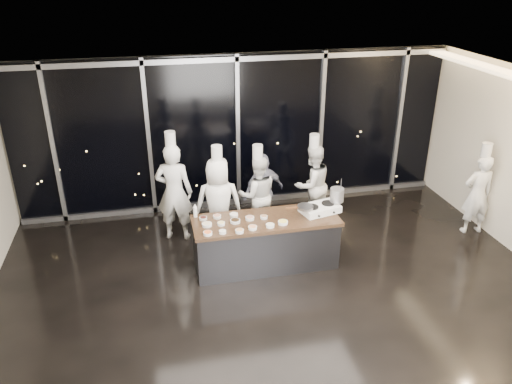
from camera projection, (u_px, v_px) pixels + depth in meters
ground at (279, 295)px, 7.92m from camera, size 9.00×9.00×0.00m
room_shell at (294, 163)px, 7.00m from camera, size 9.02×7.02×3.21m
window_wall at (237, 133)px, 10.28m from camera, size 8.90×0.11×3.20m
demo_counter at (266, 242)px, 8.52m from camera, size 2.46×0.86×0.90m
stove at (320, 208)px, 8.55m from camera, size 0.72×0.54×0.14m
frying_pan at (305, 207)px, 8.38m from camera, size 0.49×0.33×0.05m
stock_pot at (337, 195)px, 8.59m from camera, size 0.29×0.29×0.24m
prep_bowls at (237, 223)px, 8.16m from camera, size 1.41×0.70×0.05m
squeeze_bottle at (195, 211)px, 8.36m from camera, size 0.07×0.07×0.24m
chef_far_left at (174, 191)px, 9.19m from camera, size 0.78×0.62×2.11m
chef_left at (219, 203)px, 8.95m from camera, size 0.89×0.63×1.96m
chef_center at (258, 194)px, 9.48m from camera, size 0.76×0.60×1.78m
guest at (263, 192)px, 9.59m from camera, size 0.99×0.71×1.56m
chef_right at (312, 184)px, 9.81m from camera, size 0.94×0.83×1.86m
chef_side at (478, 193)px, 9.44m from camera, size 0.60×0.42×1.82m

